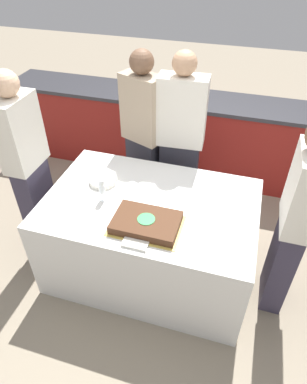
{
  "coord_description": "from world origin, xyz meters",
  "views": [
    {
      "loc": [
        0.59,
        -1.88,
        2.45
      ],
      "look_at": [
        0.03,
        0.0,
        0.86
      ],
      "focal_mm": 32.0,
      "sensor_mm": 36.0,
      "label": 1
    }
  ],
  "objects": [
    {
      "name": "dining_table",
      "position": [
        0.0,
        0.0,
        0.38
      ],
      "size": [
        1.61,
        1.06,
        0.76
      ],
      "color": "silver",
      "rests_on": "ground_plane"
    },
    {
      "name": "utensil_pile",
      "position": [
        0.03,
        -0.44,
        0.77
      ],
      "size": [
        0.17,
        0.11,
        0.02
      ],
      "color": "white",
      "rests_on": "dining_table"
    },
    {
      "name": "ground_plane",
      "position": [
        0.0,
        0.0,
        0.0
      ],
      "size": [
        14.0,
        14.0,
        0.0
      ],
      "primitive_type": "plane",
      "color": "gray"
    },
    {
      "name": "person_seated_right",
      "position": [
        1.03,
        0.0,
        0.84
      ],
      "size": [
        0.22,
        0.39,
        1.61
      ],
      "rotation": [
        0.0,
        0.0,
        -1.57
      ],
      "color": "#383347",
      "rests_on": "ground_plane"
    },
    {
      "name": "side_plate_right_edge",
      "position": [
        0.51,
        0.1,
        0.77
      ],
      "size": [
        0.22,
        0.22,
        0.0
      ],
      "color": "white",
      "rests_on": "dining_table"
    },
    {
      "name": "person_seated_left",
      "position": [
        -1.03,
        0.0,
        0.86
      ],
      "size": [
        0.2,
        0.36,
        1.66
      ],
      "rotation": [
        0.0,
        0.0,
        1.57
      ],
      "color": "#383347",
      "rests_on": "ground_plane"
    },
    {
      "name": "side_plate_near_cake",
      "position": [
        0.15,
        0.05,
        0.77
      ],
      "size": [
        0.22,
        0.22,
        0.0
      ],
      "color": "white",
      "rests_on": "dining_table"
    },
    {
      "name": "plate_stack",
      "position": [
        -0.44,
        0.12,
        0.78
      ],
      "size": [
        0.22,
        0.22,
        0.04
      ],
      "color": "white",
      "rests_on": "dining_table"
    },
    {
      "name": "person_standing_back",
      "position": [
        -0.3,
        0.75,
        0.86
      ],
      "size": [
        0.42,
        0.32,
        1.65
      ],
      "rotation": [
        0.0,
        0.0,
        2.76
      ],
      "color": "#282833",
      "rests_on": "ground_plane"
    },
    {
      "name": "person_cutting_cake",
      "position": [
        0.05,
        0.75,
        0.86
      ],
      "size": [
        0.42,
        0.23,
        1.67
      ],
      "rotation": [
        0.0,
        0.0,
        -3.07
      ],
      "color": "#282833",
      "rests_on": "ground_plane"
    },
    {
      "name": "cake",
      "position": [
        0.05,
        -0.26,
        0.8
      ],
      "size": [
        0.5,
        0.35,
        0.07
      ],
      "color": "gold",
      "rests_on": "dining_table"
    },
    {
      "name": "wine_glass",
      "position": [
        -0.35,
        -0.08,
        0.88
      ],
      "size": [
        0.06,
        0.06,
        0.18
      ],
      "color": "white",
      "rests_on": "dining_table"
    },
    {
      "name": "back_counter",
      "position": [
        0.0,
        1.61,
        0.46
      ],
      "size": [
        4.4,
        0.58,
        0.92
      ],
      "color": "maroon",
      "rests_on": "ground_plane"
    }
  ]
}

